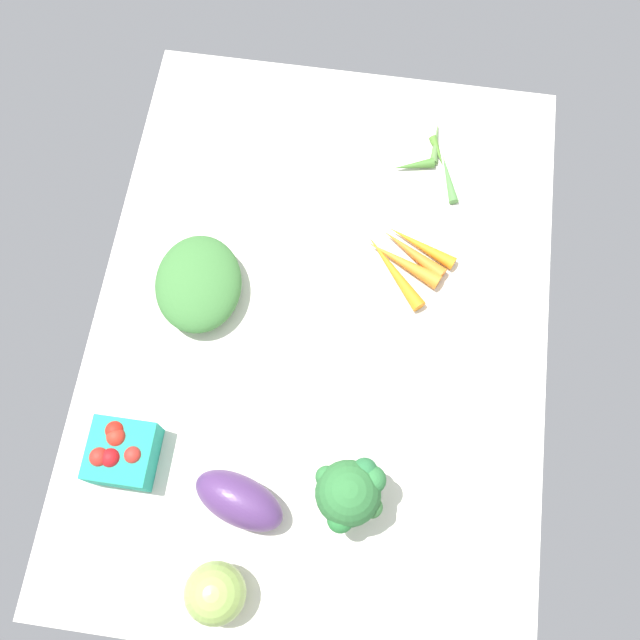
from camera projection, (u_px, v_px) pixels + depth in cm
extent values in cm
cube|color=silver|center=(320.00, 326.00, 119.30)|extent=(104.00, 76.00, 2.00)
sphere|color=#93B554|center=(215.00, 593.00, 99.97)|extent=(8.90, 8.90, 8.90)
cone|color=#50882D|center=(438.00, 151.00, 128.87)|extent=(6.13, 3.69, 1.51)
cone|color=#528D44|center=(448.00, 178.00, 126.84)|extent=(9.90, 4.41, 1.73)
cone|color=#477C30|center=(413.00, 166.00, 127.67)|extent=(4.05, 7.93, 1.82)
cone|color=#588341|center=(436.00, 142.00, 129.51)|extent=(8.94, 1.64, 1.51)
cone|color=orange|center=(421.00, 246.00, 121.97)|extent=(7.54, 12.83, 2.35)
cone|color=orange|center=(413.00, 253.00, 121.34)|extent=(9.19, 12.28, 2.65)
cone|color=orange|center=(403.00, 262.00, 120.70)|extent=(8.31, 13.94, 2.73)
cone|color=orange|center=(394.00, 271.00, 120.29)|extent=(13.49, 11.93, 2.47)
cube|color=teal|center=(123.00, 453.00, 108.05)|extent=(9.83, 9.83, 6.05)
sphere|color=red|center=(133.00, 455.00, 105.22)|extent=(2.65, 2.65, 2.65)
sphere|color=red|center=(99.00, 457.00, 105.14)|extent=(2.98, 2.98, 2.98)
sphere|color=red|center=(115.00, 431.00, 106.56)|extent=(2.93, 2.93, 2.93)
sphere|color=red|center=(116.00, 437.00, 106.17)|extent=(3.00, 3.00, 3.00)
sphere|color=red|center=(111.00, 458.00, 105.16)|extent=(2.99, 2.99, 2.99)
ellipsoid|color=#3F7A3A|center=(198.00, 283.00, 117.19)|extent=(19.50, 16.96, 6.75)
cylinder|color=#98C982|center=(347.00, 497.00, 106.39)|extent=(3.34, 3.34, 4.91)
sphere|color=#307137|center=(348.00, 493.00, 100.70)|extent=(9.56, 9.56, 9.56)
sphere|color=#2A6E3D|center=(365.00, 471.00, 100.50)|extent=(3.76, 3.76, 3.76)
sphere|color=#2A7736|center=(340.00, 520.00, 99.87)|extent=(3.84, 3.84, 3.84)
sphere|color=#32763B|center=(327.00, 477.00, 101.25)|extent=(3.29, 3.29, 3.29)
sphere|color=#31783D|center=(372.00, 480.00, 100.21)|extent=(4.11, 4.11, 4.11)
sphere|color=#377338|center=(371.00, 507.00, 100.73)|extent=(3.30, 3.30, 3.30)
ellipsoid|color=#523169|center=(239.00, 500.00, 105.07)|extent=(11.38, 15.84, 7.30)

